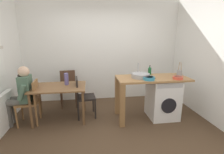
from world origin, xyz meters
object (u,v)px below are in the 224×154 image
Objects in this scene: chair_opposite at (82,95)px; seated_person at (22,93)px; washing_machine at (163,98)px; mixing_bowl at (149,78)px; colander at (178,78)px; bottle_tall_green at (150,70)px; chair_spare_by_wall at (68,86)px; vase at (66,79)px; chair_person_seat at (31,100)px; utensil_crock at (179,73)px; dining_table at (59,91)px.

seated_person reaches higher than chair_opposite.
mixing_bowl reaches higher than washing_machine.
seated_person reaches higher than washing_machine.
washing_machine is 0.59m from colander.
bottle_tall_green is (-0.23, 0.26, 0.58)m from washing_machine.
chair_opposite and chair_spare_by_wall have the same top height.
mixing_bowl reaches higher than colander.
chair_opposite is 0.49m from vase.
colander is at bearing -101.00° from chair_person_seat.
utensil_crock is 1.50× the size of colander.
chair_spare_by_wall is at bearing 94.97° from vase.
chair_spare_by_wall is at bearing 159.54° from utensil_crock.
utensil_crock reaches higher than colander.
mixing_bowl is at bearing -12.72° from dining_table.
washing_machine is 3.38× the size of vase.
mixing_bowl is 0.60m from colander.
chair_person_seat is 0.75× the size of seated_person.
vase is at bearing -105.21° from chair_opposite.
washing_machine is at bearing -8.52° from vase.
mixing_bowl is (2.51, -0.30, 0.28)m from seated_person.
chair_spare_by_wall is at bearing -46.72° from seated_person.
chair_spare_by_wall reaches higher than washing_machine.
chair_opposite is at bearing 161.29° from mixing_bowl.
chair_opposite is (0.48, 0.04, -0.14)m from dining_table.
chair_opposite is at bearing -86.90° from chair_person_seat.
bottle_tall_green is 0.64m from colander.
chair_spare_by_wall is 2.13m from mixing_bowl.
seated_person is 4.01× the size of utensil_crock.
bottle_tall_green is 0.90× the size of mixing_bowl.
utensil_crock reaches higher than chair_person_seat.
chair_spare_by_wall is 2.65m from colander.
utensil_crock is at bearing 56.30° from colander.
bottle_tall_green is at bearing -91.31° from seated_person.
bottle_tall_green reaches higher than mixing_bowl.
dining_table is at bearing 169.93° from colander.
bottle_tall_green reaches higher than dining_table.
colander is (1.93, -0.47, 0.44)m from chair_opposite.
vase is (-0.33, 0.06, 0.36)m from chair_opposite.
colander is at bearing -100.44° from seated_person.
washing_machine is (2.13, -0.98, -0.08)m from chair_spare_by_wall.
bottle_tall_green is at bearing -1.69° from vase.
chair_opposite is at bearing -9.90° from vase.
seated_person is 3.15m from colander.
chair_opposite is 4.36× the size of bottle_tall_green.
chair_spare_by_wall is at bearing 155.21° from washing_machine.
colander is (0.42, -0.47, -0.06)m from bottle_tall_green.
mixing_bowl reaches higher than chair_spare_by_wall.
utensil_crock is at bearing -95.72° from chair_person_seat.
seated_person is at bearing 177.98° from washing_machine.
chair_person_seat is 4.50× the size of colander.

